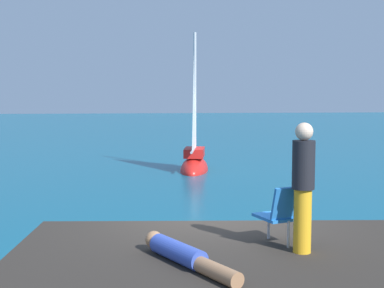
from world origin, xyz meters
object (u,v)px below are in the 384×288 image
object	(u,v)px
sailboat_near	(194,162)
beach_chair	(282,212)
person_standing	(303,184)
person_sunbather	(184,255)

from	to	relation	value
sailboat_near	beach_chair	bearing A→B (deg)	-171.61
sailboat_near	person_standing	bearing A→B (deg)	-170.96
person_standing	beach_chair	size ratio (longest dim) A/B	2.03
beach_chair	person_standing	bearing A→B (deg)	-174.47
beach_chair	person_sunbather	bearing A→B (deg)	98.46
person_sunbather	beach_chair	world-z (taller)	beach_chair
person_sunbather	beach_chair	distance (m)	1.55
person_standing	sailboat_near	bearing A→B (deg)	149.88
person_standing	beach_chair	bearing A→B (deg)	174.74
person_standing	beach_chair	distance (m)	0.57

